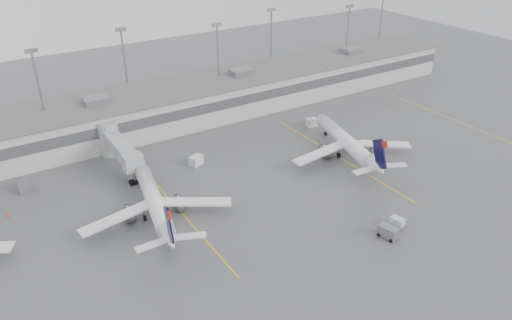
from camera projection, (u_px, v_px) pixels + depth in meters
ground at (355, 251)px, 73.48m from camera, size 260.00×260.00×0.00m
terminal at (185, 102)px, 114.77m from camera, size 152.00×17.00×9.45m
light_masts at (172, 63)px, 115.38m from camera, size 142.40×8.00×20.60m
jet_bridge_right at (116, 144)px, 96.12m from camera, size 4.00×17.20×7.00m
stand_markings at (266, 181)px, 91.38m from camera, size 105.25×40.00×0.01m
jet_mid_left at (155, 202)px, 80.10m from camera, size 24.23×27.40×8.94m
jet_mid_right at (348, 142)px, 99.16m from camera, size 24.77×28.12×9.26m
baggage_tug at (397, 223)px, 78.56m from camera, size 2.11×2.79×1.61m
baggage_cart at (388, 232)px, 75.98m from camera, size 2.34×3.29×1.92m
gse_uld_b at (196, 160)px, 96.51m from camera, size 3.05×2.60×1.83m
gse_uld_c at (312, 122)px, 112.75m from camera, size 2.62×1.89×1.75m
gse_loader at (24, 186)px, 87.91m from camera, size 1.98×3.11×1.93m
cone_a at (8, 215)px, 81.13m from camera, size 0.48×0.48×0.76m
cone_b at (132, 172)px, 93.55m from camera, size 0.40×0.40×0.64m
cone_c at (306, 127)px, 111.70m from camera, size 0.50×0.50×0.80m
cone_d at (386, 105)px, 123.53m from camera, size 0.38×0.38×0.61m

